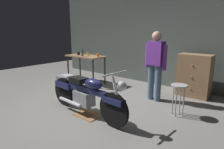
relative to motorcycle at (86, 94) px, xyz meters
name	(u,v)px	position (x,y,z in m)	size (l,w,h in m)	color
ground_plane	(90,108)	(-0.19, 0.29, -0.45)	(12.00, 12.00, 0.00)	gray
back_wall	(153,35)	(-0.19, 3.09, 1.10)	(8.00, 0.12, 3.10)	#56605B
workbench	(86,59)	(-1.84, 1.71, 0.34)	(1.30, 0.64, 0.90)	#99724C
motorcycle	(86,94)	(0.00, 0.00, 0.00)	(2.19, 0.60, 1.00)	black
person_standing	(155,63)	(0.64, 1.68, 0.48)	(0.57, 0.25, 1.67)	slate
shop_stool	(179,92)	(1.44, 1.18, 0.05)	(0.32, 0.32, 0.64)	#B2B2B7
wooden_dresser	(194,76)	(1.30, 2.59, 0.10)	(0.80, 0.47, 1.10)	#99724C
drip_tray	(88,115)	(0.04, 0.00, -0.44)	(0.56, 0.40, 0.01)	olive
storage_bin	(65,81)	(-1.99, 0.96, -0.28)	(0.44, 0.32, 0.34)	gray
mug_yellow_tall	(88,54)	(-1.81, 1.78, 0.50)	(0.11, 0.07, 0.10)	yellow
mug_black_matte	(79,53)	(-2.12, 1.66, 0.50)	(0.12, 0.09, 0.10)	black
mug_orange_travel	(98,55)	(-1.33, 1.75, 0.50)	(0.11, 0.07, 0.09)	orange
mug_green_speckled	(82,52)	(-2.22, 1.91, 0.51)	(0.12, 0.08, 0.11)	#3D7F4C
bottle	(82,53)	(-1.81, 1.55, 0.55)	(0.06, 0.06, 0.24)	#3F4C59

